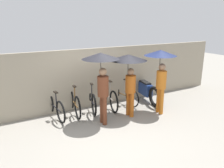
% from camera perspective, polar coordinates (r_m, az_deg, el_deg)
% --- Properties ---
extents(ground_plane, '(30.00, 30.00, 0.00)m').
position_cam_1_polar(ground_plane, '(6.34, 0.29, -11.35)').
color(ground_plane, gray).
extents(back_wall, '(11.43, 0.12, 2.05)m').
position_cam_1_polar(back_wall, '(7.53, -6.44, 1.42)').
color(back_wall, gray).
rests_on(back_wall, ground).
extents(parked_bicycle_0, '(0.44, 1.67, 1.01)m').
position_cam_1_polar(parked_bicycle_0, '(7.08, -14.71, -5.65)').
color(parked_bicycle_0, black).
rests_on(parked_bicycle_0, ground).
extents(parked_bicycle_1, '(0.44, 1.70, 0.99)m').
position_cam_1_polar(parked_bicycle_1, '(7.23, -9.91, -4.67)').
color(parked_bicycle_1, black).
rests_on(parked_bicycle_1, ground).
extents(parked_bicycle_2, '(0.60, 1.78, 1.00)m').
position_cam_1_polar(parked_bicycle_2, '(7.48, -5.49, -3.85)').
color(parked_bicycle_2, black).
rests_on(parked_bicycle_2, ground).
extents(parked_bicycle_3, '(0.46, 1.83, 1.07)m').
position_cam_1_polar(parked_bicycle_3, '(7.66, -0.96, -3.16)').
color(parked_bicycle_3, black).
rests_on(parked_bicycle_3, ground).
extents(parked_bicycle_4, '(0.47, 1.69, 1.02)m').
position_cam_1_polar(parked_bicycle_4, '(8.03, 2.74, -2.51)').
color(parked_bicycle_4, black).
rests_on(parked_bicycle_4, ground).
extents(pedestrian_leading, '(1.06, 1.06, 2.08)m').
position_cam_1_polar(pedestrian_leading, '(6.13, -2.78, 4.21)').
color(pedestrian_leading, brown).
rests_on(pedestrian_leading, ground).
extents(pedestrian_center, '(1.15, 1.15, 1.95)m').
position_cam_1_polar(pedestrian_center, '(6.68, 4.42, 4.64)').
color(pedestrian_center, '#B25619').
rests_on(pedestrian_center, ground).
extents(pedestrian_trailing, '(1.01, 1.01, 2.06)m').
position_cam_1_polar(pedestrian_trailing, '(7.05, 12.59, 5.12)').
color(pedestrian_trailing, '#C66B1E').
rests_on(pedestrian_trailing, ground).
extents(motorcycle, '(0.62, 2.17, 0.93)m').
position_cam_1_polar(motorcycle, '(8.42, 8.57, -1.43)').
color(motorcycle, black).
rests_on(motorcycle, ground).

